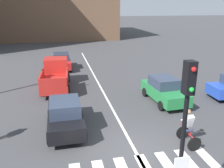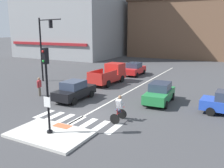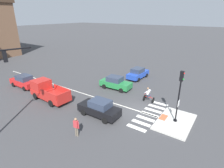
{
  "view_description": "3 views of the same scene",
  "coord_description": "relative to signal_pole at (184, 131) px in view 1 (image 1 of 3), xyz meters",
  "views": [
    {
      "loc": [
        -3.02,
        -8.66,
        6.07
      ],
      "look_at": [
        -0.3,
        3.72,
        1.96
      ],
      "focal_mm": 38.5,
      "sensor_mm": 36.0,
      "label": 1
    },
    {
      "loc": [
        8.95,
        -13.14,
        5.76
      ],
      "look_at": [
        0.12,
        3.58,
        1.51
      ],
      "focal_mm": 38.85,
      "sensor_mm": 36.0,
      "label": 2
    },
    {
      "loc": [
        -14.64,
        -6.84,
        9.12
      ],
      "look_at": [
        0.79,
        3.85,
        1.82
      ],
      "focal_mm": 28.79,
      "sensor_mm": 36.0,
      "label": 3
    }
  ],
  "objects": [
    {
      "name": "crosswalk_stripe_d",
      "position": [
        0.0,
        2.47,
        -2.97
      ],
      "size": [
        0.44,
        1.8,
        0.01
      ],
      "primitive_type": "cube",
      "color": "silver",
      "rests_on": "ground"
    },
    {
      "name": "crosswalk_stripe_e",
      "position": [
        0.92,
        2.47,
        -2.97
      ],
      "size": [
        0.44,
        1.8,
        0.01
      ],
      "primitive_type": "cube",
      "color": "silver",
      "rests_on": "ground"
    },
    {
      "name": "pickup_truck_red_westbound_far",
      "position": [
        -3.44,
        13.48,
        -2.0
      ],
      "size": [
        2.24,
        5.19,
        2.08
      ],
      "color": "red",
      "rests_on": "ground"
    },
    {
      "name": "signal_pole",
      "position": [
        0.0,
        0.0,
        0.0
      ],
      "size": [
        0.44,
        0.38,
        4.7
      ],
      "color": "black",
      "rests_on": "traffic_island"
    },
    {
      "name": "car_red_westbound_distant",
      "position": [
        -2.91,
        19.19,
        -2.17
      ],
      "size": [
        1.89,
        4.12,
        1.64
      ],
      "color": "red",
      "rests_on": "ground"
    },
    {
      "name": "crosswalk_stripe_g",
      "position": [
        2.75,
        2.47,
        -2.97
      ],
      "size": [
        0.44,
        1.8,
        0.01
      ],
      "primitive_type": "cube",
      "color": "silver",
      "rests_on": "ground"
    },
    {
      "name": "crosswalk_stripe_f",
      "position": [
        1.83,
        2.47,
        -2.97
      ],
      "size": [
        0.44,
        1.8,
        0.01
      ],
      "primitive_type": "cube",
      "color": "silver",
      "rests_on": "ground"
    },
    {
      "name": "cyclist",
      "position": [
        2.46,
        3.73,
        -2.11
      ],
      "size": [
        0.66,
        1.09,
        1.68
      ],
      "color": "black",
      "rests_on": "ground"
    },
    {
      "name": "car_black_westbound_near",
      "position": [
        -2.96,
        6.35,
        -2.17
      ],
      "size": [
        1.88,
        4.12,
        1.64
      ],
      "color": "black",
      "rests_on": "ground"
    },
    {
      "name": "ground_plane",
      "position": [
        0.0,
        3.64,
        -2.98
      ],
      "size": [
        300.0,
        300.0,
        0.0
      ],
      "primitive_type": "plane",
      "color": "#3D3D3F"
    },
    {
      "name": "car_green_eastbound_mid",
      "position": [
        3.57,
        8.85,
        -2.17
      ],
      "size": [
        2.0,
        4.18,
        1.64
      ],
      "color": "#237A3D",
      "rests_on": "ground"
    },
    {
      "name": "building_corner_left",
      "position": [
        -2.35,
        49.18,
        3.1
      ],
      "size": [
        21.49,
        21.59,
        12.12
      ],
      "color": "brown",
      "rests_on": "ground"
    },
    {
      "name": "lane_centre_line",
      "position": [
        -0.05,
        13.64,
        -2.97
      ],
      "size": [
        0.14,
        28.0,
        0.01
      ],
      "primitive_type": "cube",
      "color": "silver",
      "rests_on": "ground"
    }
  ]
}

